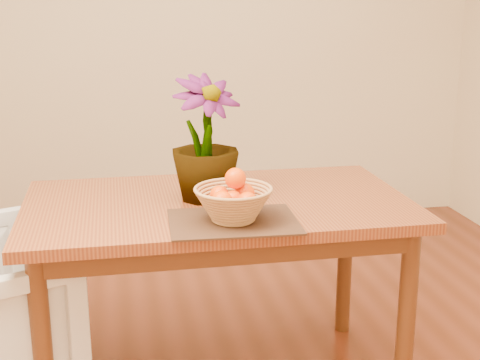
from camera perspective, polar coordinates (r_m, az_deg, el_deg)
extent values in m
cube|color=beige|center=(4.28, -6.21, 13.68)|extent=(4.00, 0.02, 2.70)
cube|color=brown|center=(2.45, -1.90, -2.17)|extent=(1.40, 0.80, 0.04)
cube|color=#4B2711|center=(2.47, -1.89, -3.49)|extent=(1.28, 0.68, 0.08)
cylinder|color=#4B2711|center=(2.30, -16.44, -14.34)|extent=(0.06, 0.06, 0.71)
cylinder|color=#4B2711|center=(2.48, 13.99, -11.77)|extent=(0.06, 0.06, 0.71)
cylinder|color=#4B2711|center=(2.87, -15.32, -8.06)|extent=(0.06, 0.06, 0.71)
cylinder|color=#4B2711|center=(3.02, 8.95, -6.47)|extent=(0.06, 0.06, 0.71)
cube|color=#3B2015|center=(2.21, -0.57, -3.57)|extent=(0.44, 0.34, 0.01)
cylinder|color=tan|center=(2.20, -0.57, -3.39)|extent=(0.13, 0.13, 0.01)
sphere|color=#FF5F04|center=(2.18, -0.58, -1.66)|extent=(0.06, 0.06, 0.06)
sphere|color=#FF5F04|center=(2.22, 0.36, -1.16)|extent=(0.07, 0.07, 0.07)
sphere|color=#FF5F04|center=(2.22, -1.76, -1.31)|extent=(0.06, 0.06, 0.06)
sphere|color=#FF5F04|center=(2.14, -1.56, -1.86)|extent=(0.07, 0.07, 0.07)
sphere|color=#FF5F04|center=(2.15, 0.64, -1.86)|extent=(0.06, 0.06, 0.06)
sphere|color=#FF5F04|center=(2.19, -0.40, 0.14)|extent=(0.07, 0.07, 0.07)
imported|color=#174213|center=(2.41, -3.01, 3.55)|extent=(0.34, 0.34, 0.45)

